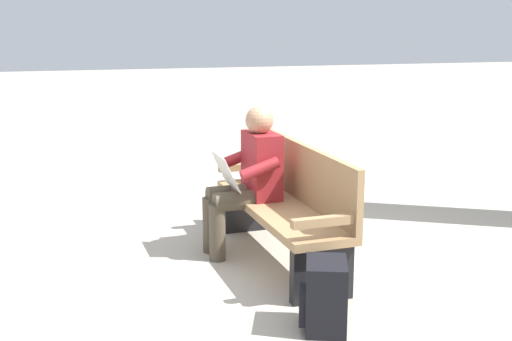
% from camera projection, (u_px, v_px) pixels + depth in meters
% --- Properties ---
extents(ground_plane, '(40.00, 40.00, 0.00)m').
position_uv_depth(ground_plane, '(279.00, 260.00, 5.25)').
color(ground_plane, '#A89E8E').
extents(bench_near, '(1.83, 0.60, 0.90)m').
position_uv_depth(bench_near, '(288.00, 203.00, 5.17)').
color(bench_near, '#9E7A51').
rests_on(bench_near, ground).
extents(person_seated, '(0.59, 0.59, 1.18)m').
position_uv_depth(person_seated, '(248.00, 176.00, 5.30)').
color(person_seated, maroon).
rests_on(person_seated, ground).
extents(backpack, '(0.39, 0.36, 0.43)m').
position_uv_depth(backpack, '(325.00, 296.00, 4.05)').
color(backpack, black).
rests_on(backpack, ground).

